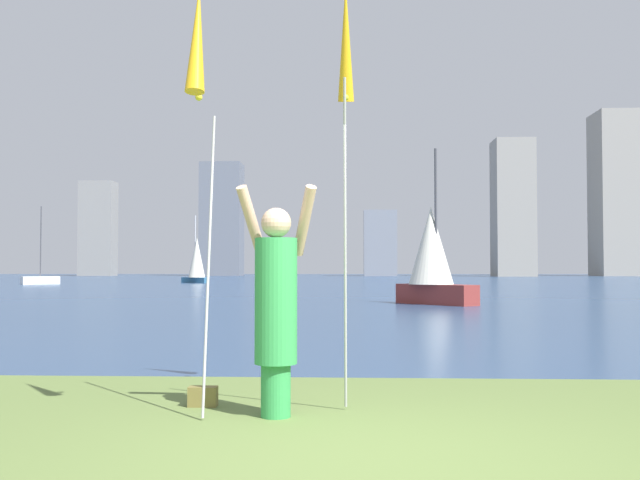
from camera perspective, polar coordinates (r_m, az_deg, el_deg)
ground at (r=55.99m, az=2.72°, el=-3.44°), size 120.00×138.00×0.12m
person at (r=6.45m, az=-3.41°, el=-4.77°), size 0.74×0.55×2.02m
kite_flag_left at (r=6.33m, az=-9.40°, el=14.14°), size 0.16×0.93×3.64m
kite_flag_right at (r=7.41m, az=2.00°, el=14.28°), size 0.16×1.20×4.05m
bag at (r=7.08m, az=-9.01°, el=-11.82°), size 0.26×0.14×0.18m
sailboat_1 at (r=59.22m, az=-9.49°, el=-1.51°), size 2.47×2.01×5.35m
sailboat_3 at (r=57.49m, az=-20.75°, el=-2.83°), size 2.41×2.31×5.68m
sailboat_4 at (r=25.75m, az=8.64°, el=-1.18°), size 2.67×2.85×5.36m
skyline_tower_0 at (r=106.90m, az=-16.74°, el=0.85°), size 4.65×3.16×13.07m
skyline_tower_1 at (r=103.83m, az=-7.57°, el=1.58°), size 5.59×4.75×15.68m
skyline_tower_2 at (r=100.48m, az=4.66°, el=-0.25°), size 4.41×3.80×8.86m
skyline_tower_3 at (r=99.27m, az=14.64°, el=2.39°), size 4.99×5.17×17.74m
skyline_tower_4 at (r=109.18m, az=21.80°, el=3.31°), size 5.52×6.62×22.41m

